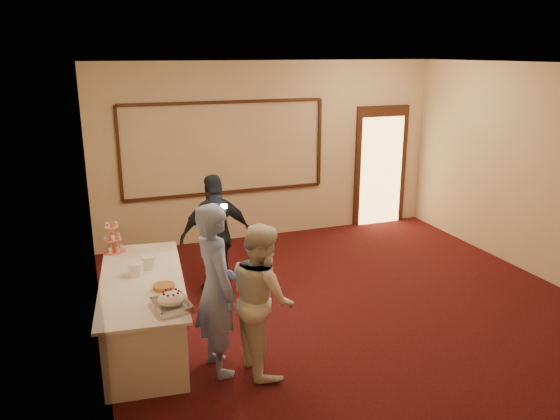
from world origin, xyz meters
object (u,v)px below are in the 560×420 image
object	(u,v)px
pavlova_tray	(171,301)
cupcake_stand	(113,240)
woman	(262,298)
guest	(216,236)
plate_stack_b	(149,262)
plate_stack_a	(136,269)
man	(216,289)
buffet_table	(144,311)
tart	(164,287)

from	to	relation	value
pavlova_tray	cupcake_stand	bearing A→B (deg)	103.07
woman	guest	world-z (taller)	guest
cupcake_stand	plate_stack_b	world-z (taller)	cupcake_stand
pavlova_tray	plate_stack_a	xyz separation A→B (m)	(-0.24, 0.93, 0.00)
plate_stack_a	man	xyz separation A→B (m)	(0.68, -0.91, 0.04)
buffet_table	pavlova_tray	bearing A→B (deg)	-76.88
man	guest	size ratio (longest dim) A/B	1.08
cupcake_stand	plate_stack_a	xyz separation A→B (m)	(0.18, -0.85, -0.08)
pavlova_tray	cupcake_stand	world-z (taller)	cupcake_stand
plate_stack_b	guest	size ratio (longest dim) A/B	0.11
buffet_table	tart	world-z (taller)	tart
buffet_table	pavlova_tray	distance (m)	0.95
plate_stack_a	plate_stack_b	bearing A→B (deg)	44.33
plate_stack_b	man	xyz separation A→B (m)	(0.52, -1.07, 0.04)
cupcake_stand	plate_stack_b	bearing A→B (deg)	-64.01
tart	man	world-z (taller)	man
woman	pavlova_tray	bearing A→B (deg)	80.39
pavlova_tray	cupcake_stand	distance (m)	1.83
plate_stack_b	tart	bearing A→B (deg)	-83.74
tart	cupcake_stand	bearing A→B (deg)	107.02
buffet_table	guest	size ratio (longest dim) A/B	1.43
man	plate_stack_b	bearing A→B (deg)	19.21
plate_stack_a	woman	world-z (taller)	woman
cupcake_stand	man	distance (m)	1.96
plate_stack_b	tart	distance (m)	0.65
pavlova_tray	tart	xyz separation A→B (m)	(-0.01, 0.45, -0.05)
cupcake_stand	tart	size ratio (longest dim) A/B	1.62
buffet_table	woman	bearing A→B (deg)	-40.71
man	guest	world-z (taller)	man
man	guest	xyz separation A→B (m)	(0.43, 1.78, -0.07)
pavlova_tray	plate_stack_a	size ratio (longest dim) A/B	2.72
plate_stack_a	pavlova_tray	bearing A→B (deg)	-75.82
plate_stack_a	man	size ratio (longest dim) A/B	0.10
plate_stack_b	cupcake_stand	bearing A→B (deg)	115.99
cupcake_stand	man	size ratio (longest dim) A/B	0.24
guest	man	bearing A→B (deg)	73.60
pavlova_tray	plate_stack_b	xyz separation A→B (m)	(-0.08, 1.09, 0.00)
plate_stack_b	woman	distance (m)	1.53
woman	buffet_table	bearing A→B (deg)	46.37
pavlova_tray	plate_stack_b	bearing A→B (deg)	93.98
man	plate_stack_a	bearing A→B (deg)	29.99
plate_stack_a	plate_stack_b	distance (m)	0.22
buffet_table	cupcake_stand	xyz separation A→B (m)	(-0.22, 0.97, 0.53)
pavlova_tray	tart	distance (m)	0.45
buffet_table	plate_stack_b	world-z (taller)	plate_stack_b
man	cupcake_stand	bearing A→B (deg)	19.17
plate_stack_a	guest	size ratio (longest dim) A/B	0.11
pavlova_tray	man	world-z (taller)	man
man	pavlova_tray	bearing A→B (deg)	86.28
cupcake_stand	tart	distance (m)	1.40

